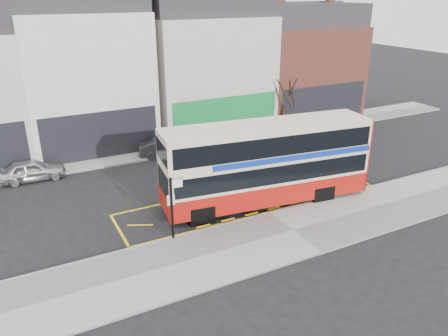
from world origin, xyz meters
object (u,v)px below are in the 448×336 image
bus_stop_post (173,202)px  double_decker_bus (267,162)px  car_silver (32,170)px  car_white (308,128)px  street_tree_right (285,85)px  car_grey (168,147)px

bus_stop_post → double_decker_bus: bearing=16.6°
car_silver → car_white: size_ratio=0.79×
street_tree_right → double_decker_bus: bearing=-128.4°
double_decker_bus → bus_stop_post: (-5.60, -1.32, -0.35)m
bus_stop_post → car_white: 17.19m
double_decker_bus → street_tree_right: bearing=58.8°
car_silver → car_grey: car_grey is taller
double_decker_bus → street_tree_right: (7.82, 9.87, 1.42)m
car_silver → street_tree_right: (18.30, 1.19, 3.04)m
car_grey → double_decker_bus: bearing=-146.9°
bus_stop_post → street_tree_right: bearing=43.1°
car_silver → car_white: 19.30m
car_white → bus_stop_post: bearing=117.7°
street_tree_right → car_white: bearing=-62.5°
bus_stop_post → street_tree_right: street_tree_right is taller
car_silver → bus_stop_post: bearing=-151.7°
double_decker_bus → car_silver: size_ratio=3.00×
car_silver → street_tree_right: size_ratio=0.68×
car_silver → car_grey: (8.35, 0.07, 0.00)m
car_grey → street_tree_right: size_ratio=0.70×
street_tree_right → car_silver: bearing=-176.3°
double_decker_bus → bus_stop_post: 5.76m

